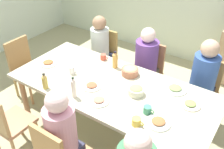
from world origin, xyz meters
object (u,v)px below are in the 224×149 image
at_px(chair_3, 25,65).
at_px(chair_6, 6,122).
at_px(person_4, 203,77).
at_px(bowl_0, 136,91).
at_px(person_2, 62,133).
at_px(plate_4, 175,89).
at_px(bowl_1, 130,71).
at_px(chair_1, 148,70).
at_px(person_1, 146,60).
at_px(cup_2, 103,57).
at_px(person_0, 99,46).
at_px(plate_2, 158,122).
at_px(bottle_2, 74,88).
at_px(cup_1, 137,122).
at_px(cup_0, 148,110).
at_px(plate_1, 99,101).
at_px(plate_5, 190,104).
at_px(plate_3, 48,63).
at_px(chair_4, 202,88).
at_px(cup_3, 72,70).
at_px(bottle_1, 115,60).
at_px(chair_0, 103,55).
at_px(plate_0, 92,86).
at_px(dining_table, 112,90).

bearing_deg(chair_3, chair_6, -49.64).
xyz_separation_m(person_4, bowl_0, (-0.49, -0.81, 0.09)).
relative_size(person_2, plate_4, 4.72).
xyz_separation_m(person_2, bowl_1, (0.05, 1.13, 0.10)).
distance_m(chair_1, chair_3, 1.81).
relative_size(person_1, cup_2, 10.67).
xyz_separation_m(person_0, plate_2, (1.49, -1.07, 0.09)).
distance_m(person_2, bottle_2, 0.51).
bearing_deg(cup_1, cup_0, 87.82).
bearing_deg(person_2, person_1, 90.00).
bearing_deg(plate_1, plate_5, 30.71).
height_order(chair_1, cup_1, chair_1).
distance_m(plate_3, cup_2, 0.72).
height_order(chair_1, chair_4, same).
bearing_deg(plate_1, cup_3, 157.43).
xyz_separation_m(cup_2, cup_3, (-0.11, -0.49, 0.01)).
relative_size(person_4, chair_6, 1.37).
distance_m(bottle_1, bottle_2, 0.74).
bearing_deg(chair_0, bottle_2, -66.34).
height_order(chair_3, plate_2, chair_3).
xyz_separation_m(person_4, cup_3, (-1.33, -0.89, 0.09)).
relative_size(person_2, plate_5, 5.68).
bearing_deg(plate_0, person_1, 79.79).
xyz_separation_m(plate_4, cup_0, (-0.07, -0.51, 0.03)).
height_order(plate_0, cup_3, cup_3).
xyz_separation_m(plate_5, cup_3, (-1.40, -0.24, 0.04)).
xyz_separation_m(person_4, bottle_2, (-1.01, -1.22, 0.16)).
distance_m(plate_1, bowl_0, 0.42).
xyz_separation_m(chair_4, cup_1, (-0.25, -1.30, 0.31)).
distance_m(chair_3, cup_2, 1.25).
bearing_deg(chair_0, cup_1, -44.29).
relative_size(plate_2, cup_3, 2.25).
xyz_separation_m(dining_table, cup_2, (-0.42, 0.42, 0.11)).
bearing_deg(person_0, cup_1, -42.18).
bearing_deg(cup_2, bowl_1, -13.19).
bearing_deg(plate_2, chair_0, 142.05).
xyz_separation_m(person_2, chair_3, (-1.57, 0.82, -0.22)).
bearing_deg(plate_3, chair_0, 80.90).
relative_size(person_1, plate_3, 5.05).
height_order(person_0, bottle_1, person_0).
xyz_separation_m(chair_4, bowl_1, (-0.74, -0.61, 0.32)).
xyz_separation_m(dining_table, chair_3, (-1.57, 0.00, -0.20)).
distance_m(person_1, chair_6, 1.92).
bearing_deg(person_1, plate_2, -56.81).
relative_size(chair_4, plate_1, 4.16).
height_order(person_1, cup_2, person_1).
bearing_deg(chair_1, cup_3, -118.76).
height_order(chair_3, bowl_1, chair_3).
height_order(dining_table, cup_3, cup_3).
bearing_deg(chair_4, bottle_2, -127.66).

